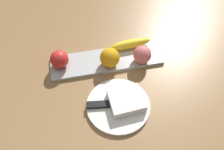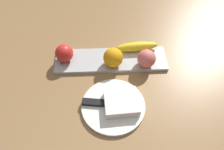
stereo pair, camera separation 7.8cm
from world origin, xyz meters
TOP-DOWN VIEW (x-y plane):
  - ground_plane at (0.00, 0.00)m, footprint 2.40×2.40m
  - fruit_tray at (0.01, -0.01)m, footprint 0.44×0.12m
  - apple at (-0.16, -0.01)m, footprint 0.07×0.07m
  - banana at (0.12, 0.03)m, footprint 0.17×0.05m
  - orange_near_apple at (0.02, -0.04)m, footprint 0.07×0.07m
  - peach at (0.15, -0.05)m, footprint 0.07×0.07m
  - dinner_plate at (0.01, -0.22)m, footprint 0.22×0.22m
  - folded_napkin at (0.04, -0.22)m, footprint 0.12×0.11m
  - knife at (-0.03, -0.21)m, footprint 0.18×0.05m

SIDE VIEW (x-z plane):
  - ground_plane at x=0.00m, z-range 0.00..0.00m
  - dinner_plate at x=0.01m, z-range 0.00..0.01m
  - fruit_tray at x=0.01m, z-range 0.00..0.01m
  - knife at x=-0.03m, z-range 0.01..0.02m
  - folded_napkin at x=0.04m, z-range 0.01..0.04m
  - banana at x=0.12m, z-range 0.01..0.05m
  - apple at x=-0.16m, z-range 0.01..0.08m
  - peach at x=0.15m, z-range 0.01..0.08m
  - orange_near_apple at x=0.02m, z-range 0.01..0.09m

